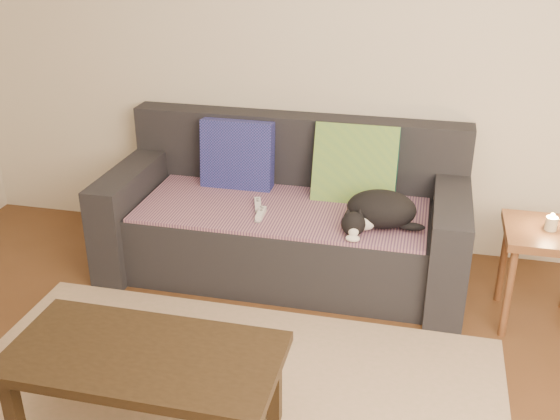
{
  "coord_description": "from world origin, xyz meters",
  "views": [
    {
      "loc": [
        0.78,
        -1.9,
        2.01
      ],
      "look_at": [
        0.05,
        1.2,
        0.55
      ],
      "focal_mm": 42.0,
      "sensor_mm": 36.0,
      "label": 1
    }
  ],
  "objects_px": {
    "sofa": "(286,221)",
    "wii_remote_b": "(261,214)",
    "cat": "(379,211)",
    "side_table": "(547,247)",
    "coffee_table": "(145,364)",
    "wii_remote_a": "(258,204)"
  },
  "relations": [
    {
      "from": "wii_remote_b",
      "to": "wii_remote_a",
      "type": "bearing_deg",
      "value": 19.2
    },
    {
      "from": "sofa",
      "to": "side_table",
      "type": "height_order",
      "value": "sofa"
    },
    {
      "from": "wii_remote_a",
      "to": "wii_remote_b",
      "type": "distance_m",
      "value": 0.13
    },
    {
      "from": "wii_remote_a",
      "to": "wii_remote_b",
      "type": "xyz_separation_m",
      "value": [
        0.05,
        -0.12,
        0.0
      ]
    },
    {
      "from": "sofa",
      "to": "wii_remote_b",
      "type": "height_order",
      "value": "sofa"
    },
    {
      "from": "cat",
      "to": "coffee_table",
      "type": "height_order",
      "value": "cat"
    },
    {
      "from": "cat",
      "to": "wii_remote_a",
      "type": "distance_m",
      "value": 0.72
    },
    {
      "from": "wii_remote_a",
      "to": "coffee_table",
      "type": "bearing_deg",
      "value": 159.69
    },
    {
      "from": "cat",
      "to": "wii_remote_b",
      "type": "height_order",
      "value": "cat"
    },
    {
      "from": "sofa",
      "to": "wii_remote_b",
      "type": "bearing_deg",
      "value": -110.58
    },
    {
      "from": "sofa",
      "to": "cat",
      "type": "distance_m",
      "value": 0.65
    },
    {
      "from": "cat",
      "to": "sofa",
      "type": "bearing_deg",
      "value": 143.11
    },
    {
      "from": "side_table",
      "to": "coffee_table",
      "type": "relative_size",
      "value": 0.5
    },
    {
      "from": "wii_remote_a",
      "to": "wii_remote_b",
      "type": "bearing_deg",
      "value": -174.7
    },
    {
      "from": "cat",
      "to": "side_table",
      "type": "relative_size",
      "value": 0.85
    },
    {
      "from": "coffee_table",
      "to": "side_table",
      "type": "bearing_deg",
      "value": 37.63
    },
    {
      "from": "wii_remote_b",
      "to": "coffee_table",
      "type": "height_order",
      "value": "wii_remote_b"
    },
    {
      "from": "wii_remote_b",
      "to": "coffee_table",
      "type": "distance_m",
      "value": 1.32
    },
    {
      "from": "coffee_table",
      "to": "wii_remote_b",
      "type": "bearing_deg",
      "value": 84.34
    },
    {
      "from": "cat",
      "to": "side_table",
      "type": "distance_m",
      "value": 0.87
    },
    {
      "from": "cat",
      "to": "wii_remote_a",
      "type": "bearing_deg",
      "value": 156.51
    },
    {
      "from": "cat",
      "to": "side_table",
      "type": "bearing_deg",
      "value": -18.97
    }
  ]
}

